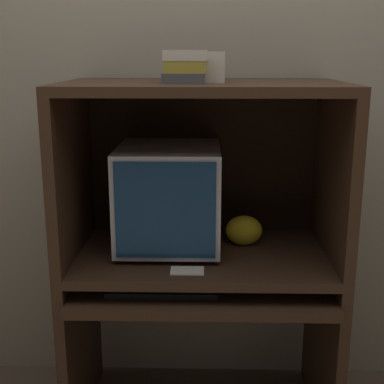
% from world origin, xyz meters
% --- Properties ---
extents(wall_back, '(6.00, 0.06, 2.60)m').
position_xyz_m(wall_back, '(0.00, 0.67, 1.30)').
color(wall_back, gray).
rests_on(wall_back, ground_plane).
extents(desk_base, '(1.05, 0.65, 0.65)m').
position_xyz_m(desk_base, '(0.00, 0.26, 0.42)').
color(desk_base, '#382316').
rests_on(desk_base, ground_plane).
extents(desk_monitor_shelf, '(1.05, 0.61, 0.09)m').
position_xyz_m(desk_monitor_shelf, '(0.00, 0.30, 0.72)').
color(desk_monitor_shelf, '#382316').
rests_on(desk_monitor_shelf, desk_base).
extents(hutch_upper, '(1.05, 0.61, 0.66)m').
position_xyz_m(hutch_upper, '(0.00, 0.34, 1.18)').
color(hutch_upper, '#382316').
rests_on(hutch_upper, desk_monitor_shelf).
extents(crt_monitor, '(0.40, 0.44, 0.41)m').
position_xyz_m(crt_monitor, '(-0.13, 0.36, 0.96)').
color(crt_monitor, '#B2B2B7').
rests_on(crt_monitor, desk_monitor_shelf).
extents(keyboard, '(0.41, 0.17, 0.03)m').
position_xyz_m(keyboard, '(-0.15, 0.14, 0.66)').
color(keyboard, black).
rests_on(keyboard, desk_base).
extents(mouse, '(0.07, 0.05, 0.03)m').
position_xyz_m(mouse, '(0.13, 0.16, 0.67)').
color(mouse, '#28282B').
rests_on(mouse, desk_base).
extents(snack_bag, '(0.15, 0.11, 0.12)m').
position_xyz_m(snack_bag, '(0.17, 0.39, 0.81)').
color(snack_bag, gold).
rests_on(snack_bag, desk_monitor_shelf).
extents(book_stack, '(0.16, 0.13, 0.11)m').
position_xyz_m(book_stack, '(-0.06, 0.23, 1.46)').
color(book_stack, '#4C4C51').
rests_on(book_stack, hutch_upper).
extents(paper_card, '(0.12, 0.08, 0.00)m').
position_xyz_m(paper_card, '(-0.05, 0.10, 0.75)').
color(paper_card, beige).
rests_on(paper_card, desk_monitor_shelf).
extents(storage_box, '(0.15, 0.13, 0.11)m').
position_xyz_m(storage_box, '(0.00, 0.29, 1.46)').
color(storage_box, beige).
rests_on(storage_box, hutch_upper).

